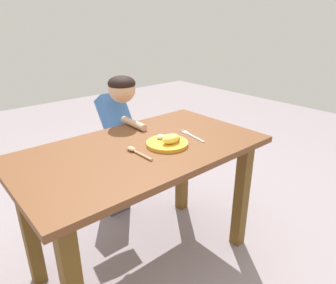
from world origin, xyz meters
TOP-DOWN VIEW (x-y plane):
  - ground_plane at (0.00, 0.00)m, footprint 8.00×8.00m
  - dining_table at (0.00, 0.00)m, footprint 1.27×0.71m
  - plate at (0.11, -0.07)m, footprint 0.22×0.22m
  - fork at (0.30, -0.06)m, footprint 0.05×0.22m
  - spoon at (-0.07, -0.04)m, footprint 0.04×0.19m
  - person at (0.14, 0.50)m, footprint 0.17×0.46m

SIDE VIEW (x-z plane):
  - ground_plane at x=0.00m, z-range 0.00..0.00m
  - person at x=0.14m, z-range 0.06..1.10m
  - dining_table at x=0.00m, z-range 0.24..0.98m
  - fork at x=0.30m, z-range 0.74..0.75m
  - spoon at x=-0.07m, z-range 0.74..0.76m
  - plate at x=0.11m, z-range 0.73..0.79m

